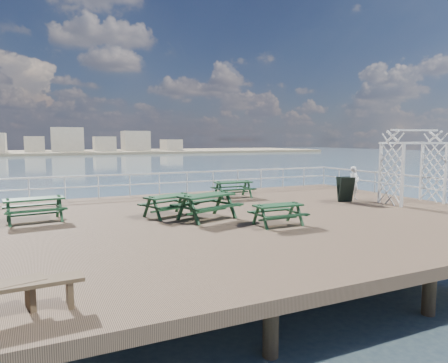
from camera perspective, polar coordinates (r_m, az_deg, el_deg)
ground at (r=14.66m, az=3.80°, el=-5.36°), size 18.00×14.00×0.30m
sea_backdrop at (r=147.99m, az=-17.41°, el=4.47°), size 300.00×300.00×9.20m
railing at (r=16.75m, az=-0.61°, el=-0.38°), size 17.77×13.76×1.10m
picnic_table_a at (r=14.76m, az=-25.48°, el=-3.00°), size 2.01×1.69×0.90m
picnic_table_b at (r=14.45m, az=-7.92°, el=-2.80°), size 2.11×1.91×0.85m
picnic_table_c at (r=18.91m, az=1.30°, el=-0.63°), size 1.82×1.49×0.86m
picnic_table_d at (r=13.77m, az=-2.47°, el=-2.83°), size 2.40×2.16×0.97m
picnic_table_e at (r=12.90m, az=7.73°, el=-4.08°), size 1.59×1.28×0.77m
flat_bench_far at (r=7.20m, az=-26.64°, el=-13.73°), size 1.79×0.51×0.51m
trellis_arbor at (r=18.91m, az=25.35°, el=1.40°), size 2.66×1.57×3.17m
sandwich_board at (r=18.43m, az=16.94°, el=-1.10°), size 0.77×0.64×1.11m
person at (r=19.14m, az=18.07°, el=-0.22°), size 0.58×0.40×1.52m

